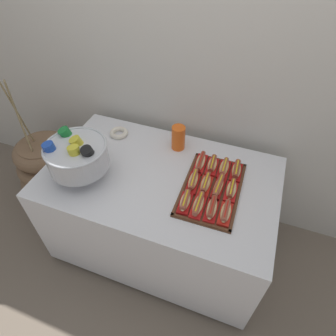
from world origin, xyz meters
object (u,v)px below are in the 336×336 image
object	(u,v)px
serving_tray	(211,189)
hot_dog_0	(185,201)
punch_bowl	(77,155)
hot_dog_7	(231,190)
hot_dog_2	(212,208)
hot_dog_10	(224,168)
hot_dog_6	(218,186)
cup_stack	(178,138)
hot_dog_3	(226,212)
hot_dog_4	(193,180)
hot_dog_8	(200,162)
hot_dog_5	(206,184)
hot_dog_1	(198,205)
buffet_table	(161,211)
hot_dog_11	(236,171)
floor_vase	(50,171)
donut	(119,133)
hot_dog_9	(212,165)

from	to	relation	value
serving_tray	hot_dog_0	distance (m)	0.20
punch_bowl	hot_dog_7	bearing A→B (deg)	10.54
hot_dog_2	hot_dog_10	world-z (taller)	hot_dog_2
hot_dog_0	hot_dog_6	xyz separation A→B (m)	(0.15, 0.17, 0.00)
cup_stack	hot_dog_2	bearing A→B (deg)	-52.35
hot_dog_3	hot_dog_4	distance (m)	0.28
hot_dog_8	hot_dog_6	bearing A→B (deg)	-46.61
hot_dog_3	cup_stack	xyz separation A→B (m)	(-0.42, 0.45, 0.05)
hot_dog_0	punch_bowl	world-z (taller)	punch_bowl
hot_dog_5	hot_dog_7	distance (m)	0.15
hot_dog_1	cup_stack	distance (m)	0.53
hot_dog_3	cup_stack	distance (m)	0.62
buffet_table	hot_dog_11	world-z (taller)	hot_dog_11
serving_tray	hot_dog_7	distance (m)	0.12
hot_dog_6	hot_dog_5	bearing A→B (deg)	-178.89
hot_dog_6	hot_dog_11	size ratio (longest dim) A/B	1.16
hot_dog_6	hot_dog_10	size ratio (longest dim) A/B	1.14
hot_dog_10	punch_bowl	xyz separation A→B (m)	(-0.81, -0.33, 0.13)
floor_vase	hot_dog_4	xyz separation A→B (m)	(1.29, -0.14, 0.51)
hot_dog_3	hot_dog_10	world-z (taller)	hot_dog_3
hot_dog_4	donut	bearing A→B (deg)	156.86
hot_dog_2	hot_dog_4	xyz separation A→B (m)	(-0.15, 0.16, -0.00)
hot_dog_0	hot_dog_4	bearing A→B (deg)	91.11
hot_dog_9	cup_stack	bearing A→B (deg)	155.43
buffet_table	hot_dog_3	xyz separation A→B (m)	(0.44, -0.16, 0.39)
hot_dog_9	punch_bowl	bearing A→B (deg)	-155.94
hot_dog_3	hot_dog_11	distance (m)	0.33
buffet_table	floor_vase	world-z (taller)	floor_vase
hot_dog_5	hot_dog_11	size ratio (longest dim) A/B	1.02
hot_dog_9	donut	xyz separation A→B (m)	(-0.71, 0.10, -0.02)
hot_dog_10	serving_tray	bearing A→B (deg)	-101.69
hot_dog_0	hot_dog_4	size ratio (longest dim) A/B	0.89
hot_dog_5	punch_bowl	xyz separation A→B (m)	(-0.74, -0.16, 0.13)
hot_dog_8	hot_dog_11	bearing A→B (deg)	1.11
hot_dog_9	hot_dog_7	bearing A→B (deg)	-46.61
punch_bowl	cup_stack	bearing A→B (deg)	43.88
buffet_table	hot_dog_1	xyz separation A→B (m)	(0.29, -0.16, 0.39)
hot_dog_9	hot_dog_11	bearing A→B (deg)	1.11
hot_dog_5	punch_bowl	world-z (taller)	punch_bowl
serving_tray	hot_dog_0	world-z (taller)	hot_dog_0
floor_vase	hot_dog_4	size ratio (longest dim) A/B	6.44
hot_dog_7	hot_dog_11	xyz separation A→B (m)	(-0.00, 0.16, 0.00)
buffet_table	hot_dog_9	bearing A→B (deg)	30.62
hot_dog_2	floor_vase	bearing A→B (deg)	168.28
hot_dog_4	cup_stack	bearing A→B (deg)	123.98
buffet_table	cup_stack	size ratio (longest dim) A/B	8.57
serving_tray	hot_dog_10	bearing A→B (deg)	78.31
buffet_table	hot_dog_11	size ratio (longest dim) A/B	9.09
hot_dog_9	buffet_table	bearing A→B (deg)	-149.38
hot_dog_2	hot_dog_8	distance (m)	0.36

